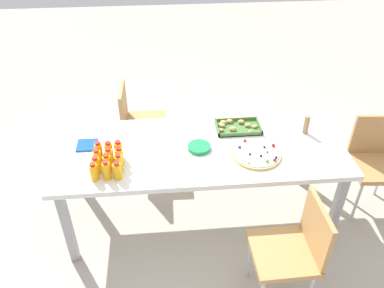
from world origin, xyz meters
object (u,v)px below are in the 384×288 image
object	(u,v)px
juice_bottle_3	(96,165)
juice_bottle_8	(119,157)
chair_near_right	(295,246)
juice_bottle_4	(107,164)
fruit_pizza	(257,154)
juice_bottle_1	(106,171)
juice_bottle_0	(94,172)
juice_bottle_11	(119,150)
chair_end	(375,157)
juice_bottle_2	(117,171)
plate_stack	(199,147)
juice_bottle_5	(119,164)
juice_bottle_7	(109,157)
juice_bottle_6	(97,158)
party_table	(201,154)
juice_bottle_10	(109,151)
snack_tray	(237,127)
juice_bottle_9	(99,151)
napkin_stack	(87,145)
chair_far_left	(137,119)

from	to	relation	value
juice_bottle_3	juice_bottle_8	xyz separation A→B (m)	(0.15, 0.08, 0.01)
chair_near_right	juice_bottle_4	distance (m)	1.34
fruit_pizza	juice_bottle_1	bearing A→B (deg)	-171.48
juice_bottle_3	chair_near_right	bearing A→B (deg)	-23.90
juice_bottle_0	juice_bottle_11	bearing A→B (deg)	55.60
juice_bottle_8	chair_end	bearing A→B (deg)	5.48
juice_bottle_2	plate_stack	xyz separation A→B (m)	(0.58, 0.27, -0.05)
juice_bottle_3	juice_bottle_4	distance (m)	0.07
chair_end	juice_bottle_0	world-z (taller)	juice_bottle_0
juice_bottle_0	juice_bottle_5	world-z (taller)	juice_bottle_5
juice_bottle_2	juice_bottle_7	size ratio (longest dim) A/B	0.96
juice_bottle_2	fruit_pizza	world-z (taller)	juice_bottle_2
juice_bottle_6	juice_bottle_7	distance (m)	0.08
party_table	juice_bottle_2	world-z (taller)	juice_bottle_2
juice_bottle_3	plate_stack	world-z (taller)	juice_bottle_3
juice_bottle_1	juice_bottle_8	size ratio (longest dim) A/B	1.00
juice_bottle_11	juice_bottle_0	bearing A→B (deg)	-124.40
juice_bottle_7	juice_bottle_10	world-z (taller)	juice_bottle_10
fruit_pizza	snack_tray	bearing A→B (deg)	102.36
juice_bottle_6	juice_bottle_9	bearing A→B (deg)	85.45
party_table	juice_bottle_8	bearing A→B (deg)	-166.07
juice_bottle_8	napkin_stack	xyz separation A→B (m)	(-0.26, 0.24, -0.06)
party_table	chair_far_left	xyz separation A→B (m)	(-0.51, 0.80, -0.17)
juice_bottle_7	plate_stack	xyz separation A→B (m)	(0.65, 0.12, -0.05)
juice_bottle_2	fruit_pizza	size ratio (longest dim) A/B	0.37
juice_bottle_2	juice_bottle_4	world-z (taller)	juice_bottle_4
juice_bottle_3	juice_bottle_10	size ratio (longest dim) A/B	0.96
juice_bottle_0	plate_stack	xyz separation A→B (m)	(0.73, 0.28, -0.05)
juice_bottle_0	juice_bottle_10	world-z (taller)	juice_bottle_10
juice_bottle_8	snack_tray	size ratio (longest dim) A/B	0.41
juice_bottle_10	chair_far_left	bearing A→B (deg)	79.81
chair_near_right	plate_stack	world-z (taller)	chair_near_right
snack_tray	juice_bottle_9	bearing A→B (deg)	-163.88
juice_bottle_3	snack_tray	size ratio (longest dim) A/B	0.38
juice_bottle_2	juice_bottle_6	bearing A→B (deg)	134.09
juice_bottle_2	juice_bottle_3	distance (m)	0.16
fruit_pizza	napkin_stack	distance (m)	1.26
chair_end	juice_bottle_6	distance (m)	2.22
juice_bottle_4	napkin_stack	size ratio (longest dim) A/B	0.96
chair_far_left	snack_tray	world-z (taller)	chair_far_left
juice_bottle_0	juice_bottle_1	size ratio (longest dim) A/B	0.94
juice_bottle_5	napkin_stack	world-z (taller)	juice_bottle_5
juice_bottle_1	fruit_pizza	world-z (taller)	juice_bottle_1
juice_bottle_5	juice_bottle_8	xyz separation A→B (m)	(0.00, 0.08, -0.00)
juice_bottle_5	juice_bottle_6	world-z (taller)	juice_bottle_5
napkin_stack	juice_bottle_10	bearing A→B (deg)	-41.50
juice_bottle_8	juice_bottle_6	bearing A→B (deg)	177.72
juice_bottle_6	juice_bottle_9	world-z (taller)	juice_bottle_9
juice_bottle_8	napkin_stack	size ratio (longest dim) A/B	0.97
juice_bottle_11	napkin_stack	world-z (taller)	juice_bottle_11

